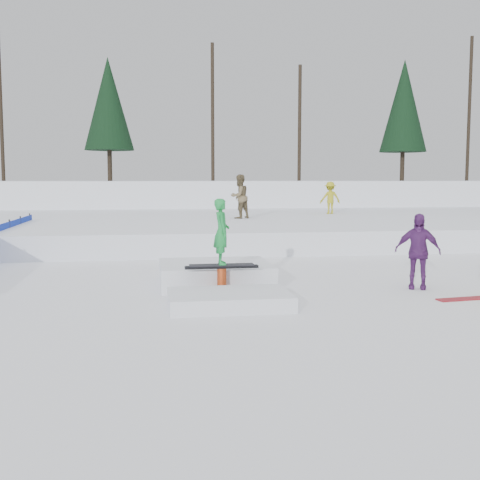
{
  "coord_description": "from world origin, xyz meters",
  "views": [
    {
      "loc": [
        -1.67,
        -11.92,
        2.53
      ],
      "look_at": [
        0.5,
        2.0,
        1.1
      ],
      "focal_mm": 45.0,
      "sensor_mm": 36.0,
      "label": 1
    }
  ],
  "objects": [
    {
      "name": "ground",
      "position": [
        0.0,
        0.0,
        0.0
      ],
      "size": [
        120.0,
        120.0,
        0.0
      ],
      "primitive_type": "plane",
      "color": "white"
    },
    {
      "name": "snow_midrise",
      "position": [
        0.0,
        16.0,
        0.4
      ],
      "size": [
        50.0,
        18.0,
        0.8
      ],
      "primitive_type": "cube",
      "color": "white",
      "rests_on": "ground"
    },
    {
      "name": "loose_board_red",
      "position": [
        5.02,
        -0.31,
        0.01
      ],
      "size": [
        1.42,
        0.46,
        0.03
      ],
      "primitive_type": "cube",
      "rotation": [
        0.0,
        0.0,
        0.13
      ],
      "color": "maroon",
      "rests_on": "ground"
    },
    {
      "name": "treeline",
      "position": [
        6.18,
        28.28,
        7.45
      ],
      "size": [
        40.24,
        4.22,
        10.5
      ],
      "color": "black",
      "rests_on": "snow_berm"
    },
    {
      "name": "spectator_purple",
      "position": [
        4.5,
        1.04,
        0.87
      ],
      "size": [
        1.11,
        0.83,
        1.75
      ],
      "primitive_type": "imported",
      "rotation": [
        0.0,
        0.0,
        -0.46
      ],
      "color": "#582468",
      "rests_on": "ground"
    },
    {
      "name": "jib_rail_feature",
      "position": [
        -0.07,
        1.48,
        0.3
      ],
      "size": [
        2.6,
        4.4,
        2.11
      ],
      "color": "white",
      "rests_on": "ground"
    },
    {
      "name": "snow_berm",
      "position": [
        0.0,
        30.0,
        1.2
      ],
      "size": [
        60.0,
        14.0,
        2.4
      ],
      "primitive_type": "cube",
      "color": "white",
      "rests_on": "ground"
    },
    {
      "name": "walker_olive",
      "position": [
        2.37,
        14.13,
        1.76
      ],
      "size": [
        1.18,
        1.13,
        1.93
      ],
      "primitive_type": "imported",
      "rotation": [
        0.0,
        0.0,
        3.73
      ],
      "color": "brown",
      "rests_on": "snow_midrise"
    },
    {
      "name": "walker_ygreen",
      "position": [
        7.37,
        16.96,
        1.6
      ],
      "size": [
        1.04,
        0.61,
        1.6
      ],
      "primitive_type": "imported",
      "rotation": [
        0.0,
        0.0,
        3.16
      ],
      "color": "#A9A31A",
      "rests_on": "snow_midrise"
    }
  ]
}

